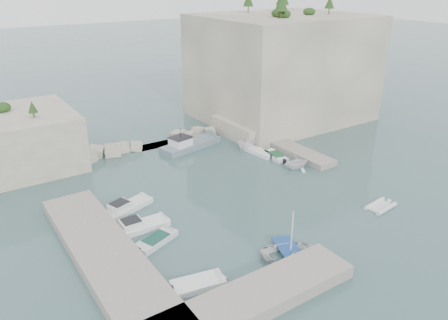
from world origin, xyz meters
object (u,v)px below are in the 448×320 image
tender_east_d (249,148)px  tender_east_a (296,168)px  inflatable_dinghy (380,208)px  tender_east_c (259,154)px  work_boat (191,147)px  motorboat_e (198,286)px  tender_east_b (276,158)px  rowboat (290,256)px  motorboat_a (127,210)px  motorboat_c (156,243)px  motorboat_b (140,229)px

tender_east_d → tender_east_a: bearing=165.8°
inflatable_dinghy → tender_east_c: (-1.38, 19.25, 0.00)m
inflatable_dinghy → tender_east_d: 21.94m
work_boat → motorboat_e: bearing=-130.5°
tender_east_b → tender_east_a: bearing=-171.5°
work_boat → tender_east_c: bearing=-59.5°
rowboat → tender_east_c: size_ratio=1.03×
inflatable_dinghy → tender_east_b: 16.77m
inflatable_dinghy → tender_east_c: 19.30m
motorboat_e → motorboat_a: bearing=101.6°
motorboat_a → tender_east_d: tender_east_d is taller
motorboat_e → tender_east_c: size_ratio=0.90×
tender_east_c → rowboat: bearing=142.0°
motorboat_e → rowboat: 8.94m
inflatable_dinghy → tender_east_d: (-1.09, 21.91, 0.00)m
motorboat_a → work_boat: 18.95m
motorboat_c → tender_east_a: (22.34, 5.41, 0.00)m
motorboat_b → tender_east_d: (21.96, 11.63, 0.00)m
rowboat → inflatable_dinghy: (13.81, 1.20, 0.00)m
motorboat_b → motorboat_c: bearing=-84.1°
work_boat → motorboat_c: bearing=-139.2°
motorboat_e → motorboat_c: size_ratio=0.97×
motorboat_a → motorboat_c: motorboat_a is taller
rowboat → tender_east_d: 26.38m
motorboat_e → inflatable_dinghy: (22.69, 0.21, 0.00)m
tender_east_d → tender_east_c: bearing=155.6°
motorboat_c → work_boat: work_boat is taller
motorboat_c → tender_east_d: 26.18m
rowboat → tender_east_a: 19.26m
tender_east_b → tender_east_c: (-0.96, 2.49, 0.00)m
tender_east_b → motorboat_b: bearing=114.9°
tender_east_d → work_boat: (-6.98, 4.67, 0.00)m
motorboat_b → motorboat_a: bearing=86.2°
motorboat_a → tender_east_b: motorboat_a is taller
tender_east_a → motorboat_c: bearing=113.9°
rowboat → work_boat: size_ratio=0.53×
motorboat_c → tender_east_b: bearing=2.0°
tender_east_c → motorboat_e: bearing=125.7°
motorboat_a → tender_east_d: size_ratio=1.31×
motorboat_a → tender_east_c: bearing=-6.5°
rowboat → tender_east_b: 22.41m
motorboat_e → motorboat_b: motorboat_b is taller
motorboat_b → tender_east_b: size_ratio=1.37×
tender_east_c → motorboat_a: bearing=95.8°
motorboat_a → motorboat_c: size_ratio=1.36×
tender_east_d → rowboat: bearing=133.0°
motorboat_e → tender_east_d: 30.93m
motorboat_b → work_boat: 22.14m
motorboat_a → inflatable_dinghy: (22.69, -14.53, 0.00)m
work_boat → tender_east_d: bearing=-45.7°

